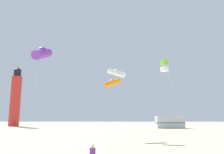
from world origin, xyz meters
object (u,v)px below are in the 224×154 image
object	(u,v)px
kite_tube_orange	(112,83)
kite_box_lime	(164,66)
kite_tube_violet	(42,53)
kite_tube_white	(116,73)
lighthouse_distant	(16,98)
rv_van_silver	(170,122)
kite_flyer_standing	(92,153)

from	to	relation	value
kite_tube_orange	kite_box_lime	xyz separation A→B (m)	(5.26, -7.40, 0.59)
kite_tube_violet	kite_box_lime	size ratio (longest dim) A/B	0.97
kite_tube_white	lighthouse_distant	size ratio (longest dim) A/B	0.54
kite_tube_white	kite_box_lime	world-z (taller)	kite_tube_white
kite_tube_white	kite_tube_orange	bearing A→B (deg)	127.56
rv_van_silver	kite_flyer_standing	bearing A→B (deg)	-114.61
kite_tube_violet	lighthouse_distant	world-z (taller)	lighthouse_distant
kite_tube_orange	lighthouse_distant	bearing A→B (deg)	130.19
kite_flyer_standing	kite_tube_white	xyz separation A→B (m)	(1.65, 14.67, 7.80)
rv_van_silver	kite_tube_violet	bearing A→B (deg)	-121.28
kite_box_lime	kite_flyer_standing	bearing A→B (deg)	-128.75
kite_tube_violet	kite_box_lime	world-z (taller)	kite_box_lime
rv_van_silver	kite_tube_white	bearing A→B (deg)	-122.47
lighthouse_distant	rv_van_silver	world-z (taller)	lighthouse_distant
kite_flyer_standing	kite_tube_white	distance (m)	16.69
kite_flyer_standing	kite_tube_violet	size ratio (longest dim) A/B	0.14
kite_box_lime	rv_van_silver	xyz separation A→B (m)	(7.94, 30.03, -6.38)
kite_box_lime	kite_tube_orange	bearing A→B (deg)	125.40
kite_tube_orange	kite_box_lime	bearing A→B (deg)	-54.60
lighthouse_distant	rv_van_silver	xyz separation A→B (m)	(40.72, -9.95, -6.45)
kite_flyer_standing	kite_tube_orange	size ratio (longest dim) A/B	0.15
kite_tube_orange	kite_tube_white	bearing A→B (deg)	-52.44
kite_tube_orange	rv_van_silver	size ratio (longest dim) A/B	1.20
kite_flyer_standing	kite_tube_orange	distance (m)	16.74
kite_tube_orange	lighthouse_distant	distance (m)	42.65
kite_tube_violet	lighthouse_distant	distance (m)	50.75
kite_tube_white	kite_box_lime	distance (m)	8.24
lighthouse_distant	kite_box_lime	bearing A→B (deg)	-50.65
kite_tube_orange	lighthouse_distant	size ratio (longest dim) A/B	0.47
kite_flyer_standing	kite_tube_violet	world-z (taller)	kite_tube_violet
kite_tube_white	kite_box_lime	bearing A→B (deg)	-54.82
kite_flyer_standing	kite_tube_white	size ratio (longest dim) A/B	0.13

